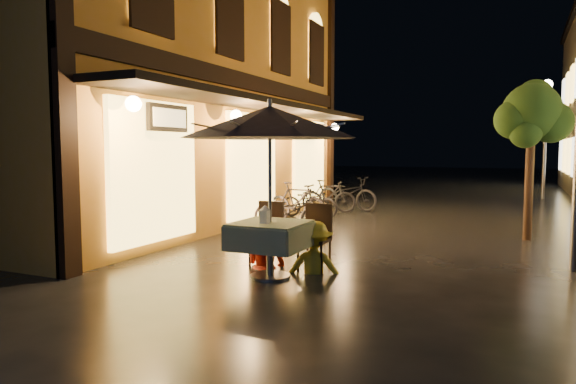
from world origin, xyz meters
The scene contains 16 objects.
ground centered at (0.00, 0.00, 0.00)m, with size 90.00×90.00×0.00m, color black.
west_building centered at (-5.72, 4.00, 3.71)m, with size 5.90×11.40×7.40m.
street_tree centered at (2.41, 4.51, 2.42)m, with size 1.43×1.20×3.15m.
streetlamp_far centered at (3.00, 14.00, 2.92)m, with size 0.36×0.36×4.23m.
cafe_table centered at (-0.89, -0.23, 0.59)m, with size 0.99×0.99×0.78m.
patio_umbrella centered at (-0.89, -0.23, 2.15)m, with size 2.44×2.44×2.46m.
cafe_chair_left centered at (-1.29, 0.51, 0.54)m, with size 0.42×0.42×0.97m.
cafe_chair_right centered at (-0.49, 0.51, 0.54)m, with size 0.42×0.42×0.97m.
table_lantern centered at (-0.89, -0.38, 0.92)m, with size 0.16×0.16×0.25m.
person_orange centered at (-1.23, 0.34, 0.73)m, with size 0.71×0.55×1.45m, color red.
person_yellow centered at (-0.45, 0.33, 0.72)m, with size 0.94×0.54×1.45m, color yellow.
bicycle_0 centered at (-2.30, 3.55, 0.45)m, with size 0.59×1.70×0.89m, color black.
bicycle_1 centered at (-2.72, 4.95, 0.49)m, with size 0.46×1.63×0.98m, color black.
bicycle_2 centered at (-2.74, 5.80, 0.41)m, with size 0.55×1.58×0.83m, color black.
bicycle_3 centered at (-2.66, 7.04, 0.46)m, with size 0.43×1.53×0.92m, color black.
bicycle_4 centered at (-2.35, 7.76, 0.49)m, with size 0.65×1.87×0.98m, color black.
Camera 1 is at (2.24, -6.52, 1.79)m, focal length 32.00 mm.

